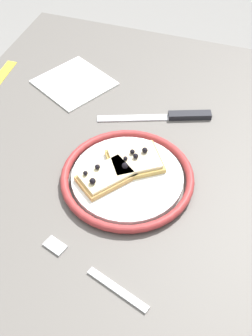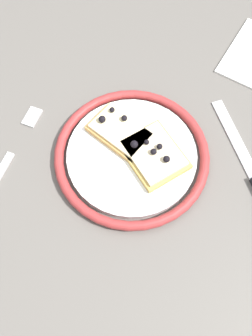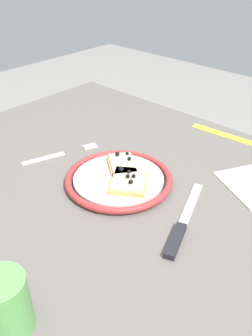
# 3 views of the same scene
# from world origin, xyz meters

# --- Properties ---
(ground_plane) EXTENTS (6.00, 6.00, 0.00)m
(ground_plane) POSITION_xyz_m (0.00, 0.00, 0.00)
(ground_plane) COLOR gray
(dining_table) EXTENTS (1.06, 0.89, 0.71)m
(dining_table) POSITION_xyz_m (0.00, 0.00, 0.63)
(dining_table) COLOR #5B5651
(dining_table) RESTS_ON ground_plane
(plate) EXTENTS (0.24, 0.24, 0.02)m
(plate) POSITION_xyz_m (0.02, 0.02, 0.72)
(plate) COLOR white
(plate) RESTS_ON dining_table
(pizza_slice_near) EXTENTS (0.12, 0.12, 0.03)m
(pizza_slice_near) POSITION_xyz_m (0.05, 0.02, 0.73)
(pizza_slice_near) COLOR tan
(pizza_slice_near) RESTS_ON plate
(pizza_slice_far) EXTENTS (0.12, 0.11, 0.03)m
(pizza_slice_far) POSITION_xyz_m (-0.00, 0.06, 0.73)
(pizza_slice_far) COLOR tan
(pizza_slice_far) RESTS_ON plate
(fork) EXTENTS (0.08, 0.20, 0.00)m
(fork) POSITION_xyz_m (-0.18, 0.01, 0.71)
(fork) COLOR silver
(fork) RESTS_ON dining_table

